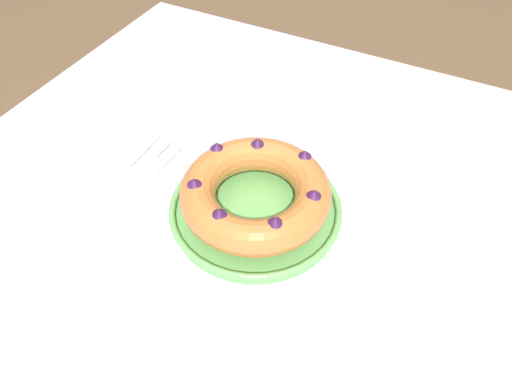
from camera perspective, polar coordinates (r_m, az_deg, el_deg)
The scene contains 8 objects.
ground_plane at distance 1.56m, azimuth -0.65°, elevation -20.24°, with size 8.00×8.00×0.00m, color brown.
dining_table at distance 1.00m, azimuth -0.96°, elevation -5.27°, with size 1.27×1.27×0.73m.
serving_dish at distance 0.92m, azimuth 0.00°, elevation -1.98°, with size 0.32×0.32×0.03m.
bundt_cake at distance 0.89m, azimuth -0.00°, elevation 0.02°, with size 0.27×0.27×0.08m.
fork at distance 1.05m, azimuth -12.49°, elevation 3.25°, with size 0.02×0.18×0.01m.
serving_knife at distance 1.05m, azimuth -14.74°, elevation 2.84°, with size 0.02×0.20×0.01m.
cake_knife at distance 1.03m, azimuth -11.70°, elevation 2.20°, with size 0.02×0.15×0.01m.
napkin at distance 0.92m, azimuth 15.60°, elevation -5.97°, with size 0.14×0.10×0.00m, color white.
Camera 1 is at (0.30, -0.54, 1.44)m, focal length 35.00 mm.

